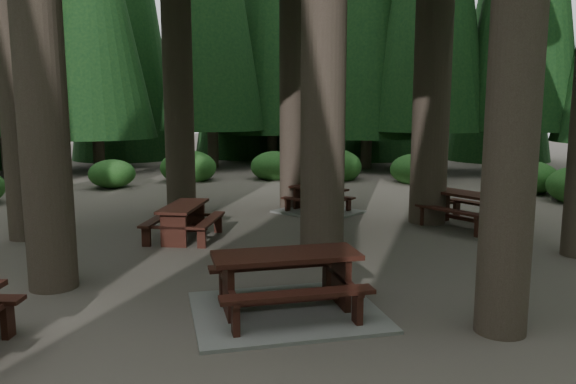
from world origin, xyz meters
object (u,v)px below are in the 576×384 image
(picnic_table_b, at_px, (184,216))
(picnic_table_c, at_px, (318,204))
(picnic_table_d, at_px, (467,205))
(picnic_table_a, at_px, (286,292))

(picnic_table_b, distance_m, picnic_table_c, 4.37)
(picnic_table_b, bearing_deg, picnic_table_d, -72.84)
(picnic_table_a, relative_size, picnic_table_c, 1.35)
(picnic_table_a, height_order, picnic_table_c, picnic_table_a)
(picnic_table_a, bearing_deg, picnic_table_c, 70.09)
(picnic_table_a, relative_size, picnic_table_b, 1.65)
(picnic_table_b, height_order, picnic_table_c, picnic_table_b)
(picnic_table_d, bearing_deg, picnic_table_a, -74.46)
(picnic_table_b, distance_m, picnic_table_d, 6.71)
(picnic_table_a, xyz_separation_m, picnic_table_d, (2.22, 6.75, 0.23))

